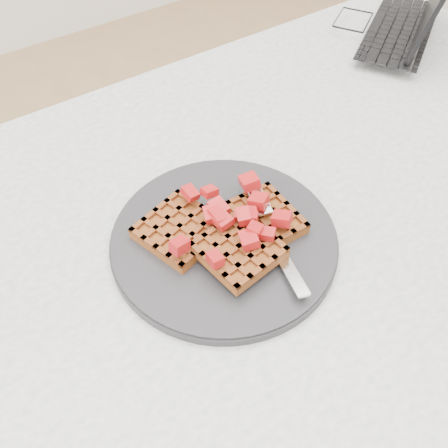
# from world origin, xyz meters

# --- Properties ---
(ground) EXTENTS (4.00, 4.00, 0.00)m
(ground) POSITION_xyz_m (0.00, 0.00, 0.00)
(ground) COLOR tan
(ground) RESTS_ON ground
(table) EXTENTS (1.20, 0.80, 0.75)m
(table) POSITION_xyz_m (0.00, 0.00, 0.64)
(table) COLOR silver
(table) RESTS_ON ground
(plate) EXTENTS (0.30, 0.30, 0.02)m
(plate) POSITION_xyz_m (-0.16, -0.01, 0.76)
(plate) COLOR black
(plate) RESTS_ON table
(waffles) EXTENTS (0.20, 0.18, 0.03)m
(waffles) POSITION_xyz_m (-0.16, -0.02, 0.78)
(waffles) COLOR #934C1F
(waffles) RESTS_ON plate
(strawberry_pile) EXTENTS (0.15, 0.15, 0.02)m
(strawberry_pile) POSITION_xyz_m (-0.16, -0.01, 0.80)
(strawberry_pile) COLOR #910206
(strawberry_pile) RESTS_ON waffles
(fork) EXTENTS (0.07, 0.18, 0.02)m
(fork) POSITION_xyz_m (-0.11, -0.06, 0.77)
(fork) COLOR silver
(fork) RESTS_ON plate
(laptop) EXTENTS (0.34, 0.32, 0.20)m
(laptop) POSITION_xyz_m (0.41, 0.24, 0.78)
(laptop) COLOR black
(laptop) RESTS_ON table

